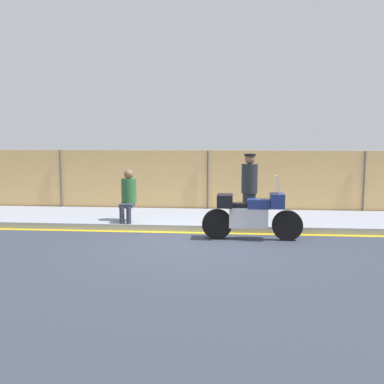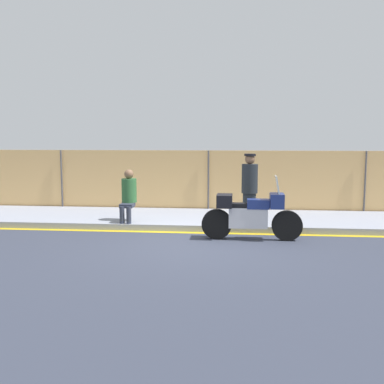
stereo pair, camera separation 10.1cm
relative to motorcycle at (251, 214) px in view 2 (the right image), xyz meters
name	(u,v)px [view 2 (the right image)]	position (x,y,z in m)	size (l,w,h in m)	color
ground_plane	(197,245)	(-1.22, -0.66, -0.62)	(120.00, 120.00, 0.00)	#333847
sidewalk	(205,219)	(-1.22, 2.11, -0.54)	(35.38, 2.78, 0.17)	#8E93A3
curb_paint_stripe	(201,233)	(-1.22, 0.63, -0.62)	(35.38, 0.18, 0.01)	gold
storefront_fence	(209,182)	(-1.22, 3.59, 0.38)	(33.61, 0.17, 2.00)	#E5B26B
motorcycle	(251,214)	(0.00, 0.00, 0.00)	(2.36, 0.52, 1.53)	black
officer_standing	(250,187)	(0.00, 1.42, 0.47)	(0.43, 0.43, 1.81)	#1E2328
person_seated_on_curb	(129,193)	(-3.22, 1.21, 0.32)	(0.40, 0.72, 1.39)	#2D3342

